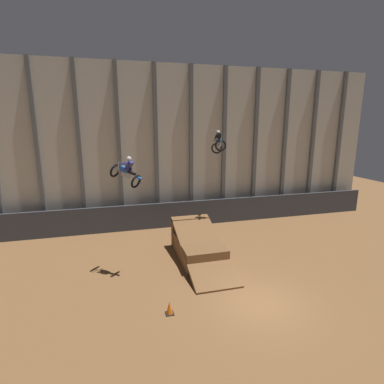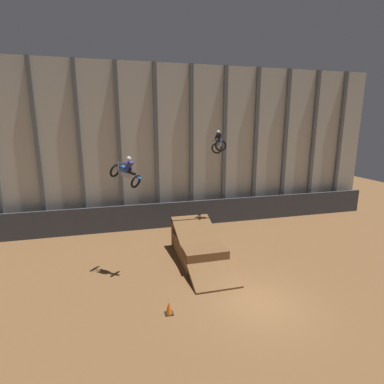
# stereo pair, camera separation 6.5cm
# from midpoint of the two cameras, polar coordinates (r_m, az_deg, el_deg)

# --- Properties ---
(ground_plane) EXTENTS (60.00, 60.00, 0.00)m
(ground_plane) POSITION_cam_midpoint_polar(r_m,az_deg,el_deg) (14.74, 12.87, -19.99)
(ground_plane) COLOR brown
(arena_back_wall) EXTENTS (32.00, 0.40, 12.30)m
(arena_back_wall) POSITION_cam_midpoint_polar(r_m,az_deg,el_deg) (23.97, -0.15, 8.64)
(arena_back_wall) COLOR beige
(arena_back_wall) RESTS_ON ground_plane
(lower_barrier) EXTENTS (31.36, 0.20, 1.97)m
(lower_barrier) POSITION_cam_midpoint_polar(r_m,az_deg,el_deg) (23.88, 0.53, -4.01)
(lower_barrier) COLOR #383D47
(lower_barrier) RESTS_ON ground_plane
(dirt_ramp) EXTENTS (2.46, 6.11, 2.12)m
(dirt_ramp) POSITION_cam_midpoint_polar(r_m,az_deg,el_deg) (18.43, 1.18, -10.19)
(dirt_ramp) COLOR brown
(dirt_ramp) RESTS_ON ground_plane
(rider_bike_left_air) EXTENTS (1.72, 1.66, 1.65)m
(rider_bike_left_air) POSITION_cam_midpoint_polar(r_m,az_deg,el_deg) (15.65, -12.27, 3.73)
(rider_bike_left_air) COLOR black
(rider_bike_right_air) EXTENTS (0.99, 1.77, 1.58)m
(rider_bike_right_air) POSITION_cam_midpoint_polar(r_m,az_deg,el_deg) (19.63, 5.18, 9.23)
(rider_bike_right_air) COLOR black
(traffic_cone_near_ramp) EXTENTS (0.36, 0.36, 0.58)m
(traffic_cone_near_ramp) POSITION_cam_midpoint_polar(r_m,az_deg,el_deg) (13.67, -4.26, -21.15)
(traffic_cone_near_ramp) COLOR black
(traffic_cone_near_ramp) RESTS_ON ground_plane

